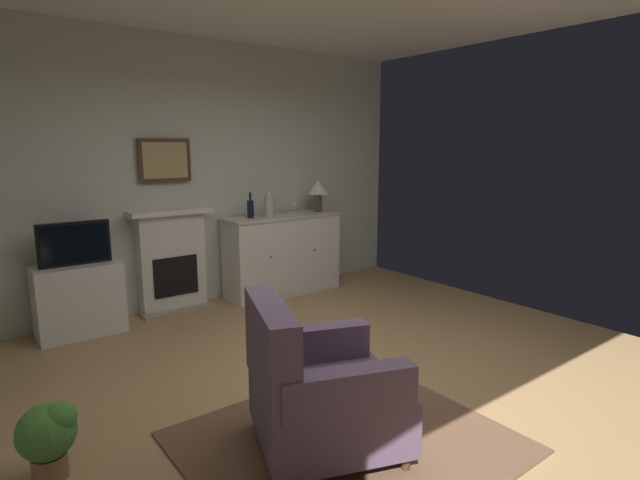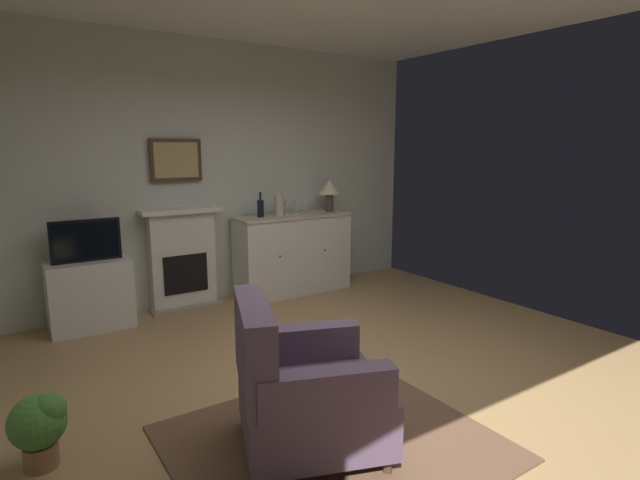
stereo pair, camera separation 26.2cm
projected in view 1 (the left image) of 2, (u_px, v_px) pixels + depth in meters
The scene contains 16 objects.
ground_plane at pixel (377, 392), 3.70m from camera, with size 5.23×5.59×0.10m, color tan.
wall_rear at pixel (209, 174), 5.59m from camera, with size 5.23×0.06×2.90m, color silver.
area_rug at pixel (347, 442), 2.98m from camera, with size 1.80×1.60×0.02m, color brown.
fireplace_unit at pixel (172, 260), 5.34m from camera, with size 0.87×0.30×1.10m.
framed_picture at pixel (165, 160), 5.18m from camera, with size 0.55×0.04×0.45m.
sideboard_cabinet at pixel (283, 254), 5.99m from camera, with size 1.43×0.49×0.95m.
table_lamp at pixel (318, 189), 6.17m from camera, with size 0.26×0.26×0.40m.
wine_bottle at pixel (250, 209), 5.64m from camera, with size 0.08×0.08×0.29m.
wine_glass_left at pixel (276, 205), 5.87m from camera, with size 0.07×0.07×0.16m.
wine_glass_center at pixel (285, 205), 5.90m from camera, with size 0.07×0.07×0.16m.
wine_glass_right at pixel (294, 204), 5.94m from camera, with size 0.07×0.07×0.16m.
vase_decorative at pixel (269, 205), 5.72m from camera, with size 0.11×0.11×0.28m.
tv_cabinet at pixel (79, 299), 4.67m from camera, with size 0.75×0.42×0.68m.
tv_set at pixel (74, 243), 4.56m from camera, with size 0.62×0.07×0.40m.
potted_plant_fern at pixel (49, 434), 2.62m from camera, with size 0.30×0.30×0.43m.
armchair at pixel (317, 390), 2.84m from camera, with size 1.02×0.99×0.92m.
Camera 1 is at (-2.42, -2.47, 1.75)m, focal length 27.94 mm.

